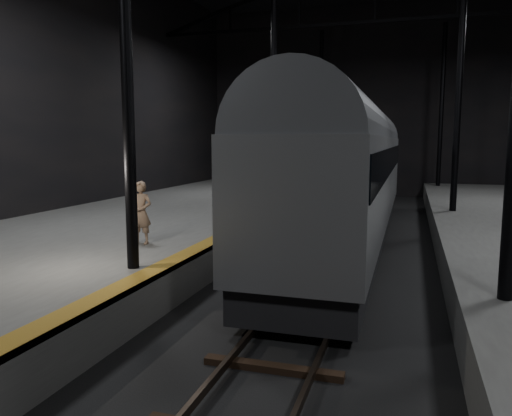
% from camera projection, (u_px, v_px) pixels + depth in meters
% --- Properties ---
extents(ground, '(44.00, 44.00, 0.00)m').
position_uv_depth(ground, '(329.00, 278.00, 14.04)').
color(ground, black).
rests_on(ground, ground).
extents(platform_left, '(9.00, 43.80, 1.00)m').
position_uv_depth(platform_left, '(98.00, 244.00, 16.16)').
color(platform_left, '#4F4F4D').
rests_on(platform_left, ground).
extents(tactile_strip, '(0.50, 43.80, 0.01)m').
position_uv_depth(tactile_strip, '(221.00, 237.00, 14.85)').
color(tactile_strip, '#8C6419').
rests_on(tactile_strip, platform_left).
extents(track, '(2.40, 43.00, 0.24)m').
position_uv_depth(track, '(329.00, 276.00, 14.03)').
color(track, '#3F3328').
rests_on(track, ground).
extents(train, '(2.92, 19.51, 5.22)m').
position_uv_depth(train, '(350.00, 167.00, 18.04)').
color(train, '#A1A4A9').
rests_on(train, ground).
extents(woman, '(0.64, 0.43, 1.74)m').
position_uv_depth(woman, '(141.00, 213.00, 13.73)').
color(woman, '#8C6E56').
rests_on(woman, platform_left).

